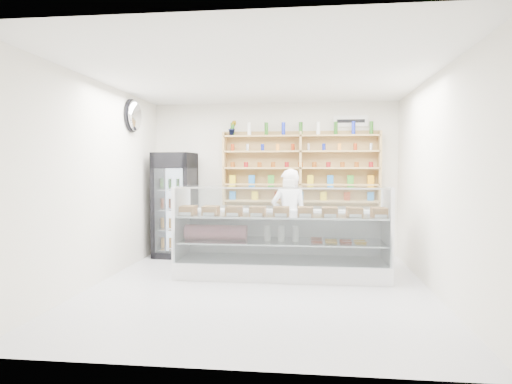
# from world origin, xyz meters

# --- Properties ---
(room) EXTENTS (5.00, 5.00, 5.00)m
(room) POSITION_xyz_m (0.00, 0.00, 1.40)
(room) COLOR #B4B5BA
(room) RESTS_ON ground
(display_counter) EXTENTS (3.07, 0.92, 1.34)m
(display_counter) POSITION_xyz_m (0.26, 0.69, 0.37)
(display_counter) COLOR white
(display_counter) RESTS_ON floor
(shop_worker) EXTENTS (0.62, 0.45, 1.59)m
(shop_worker) POSITION_xyz_m (0.34, 1.38, 0.79)
(shop_worker) COLOR silver
(shop_worker) RESTS_ON floor
(drinks_cooler) EXTENTS (0.71, 0.69, 1.87)m
(drinks_cooler) POSITION_xyz_m (-1.74, 1.98, 0.94)
(drinks_cooler) COLOR black
(drinks_cooler) RESTS_ON floor
(wall_shelving) EXTENTS (2.84, 0.28, 1.33)m
(wall_shelving) POSITION_xyz_m (0.50, 2.34, 1.59)
(wall_shelving) COLOR tan
(wall_shelving) RESTS_ON back_wall
(potted_plant) EXTENTS (0.19, 0.17, 0.28)m
(potted_plant) POSITION_xyz_m (-0.75, 2.34, 2.33)
(potted_plant) COLOR #1E6626
(potted_plant) RESTS_ON wall_shelving
(security_mirror) EXTENTS (0.15, 0.50, 0.50)m
(security_mirror) POSITION_xyz_m (-2.17, 1.20, 2.45)
(security_mirror) COLOR silver
(security_mirror) RESTS_ON left_wall
(wall_sign) EXTENTS (0.62, 0.03, 0.20)m
(wall_sign) POSITION_xyz_m (1.40, 2.47, 2.45)
(wall_sign) COLOR white
(wall_sign) RESTS_ON back_wall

